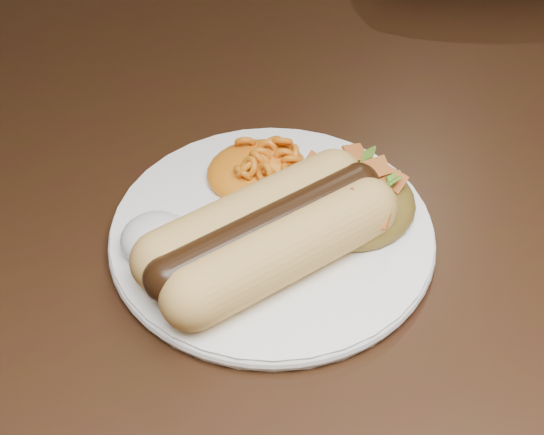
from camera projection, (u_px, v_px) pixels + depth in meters
name	position (u px, v px, depth m)	size (l,w,h in m)	color
table	(222.00, 249.00, 0.68)	(1.60, 0.90, 0.75)	black
plate	(272.00, 234.00, 0.56)	(0.22, 0.22, 0.01)	white
hotdog	(268.00, 233.00, 0.52)	(0.15, 0.10, 0.04)	#FDBB60
mac_and_cheese	(257.00, 160.00, 0.58)	(0.07, 0.07, 0.03)	orange
sour_cream	(156.00, 233.00, 0.53)	(0.05, 0.05, 0.03)	white
taco_salad	(352.00, 194.00, 0.56)	(0.09, 0.08, 0.04)	#AE5320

